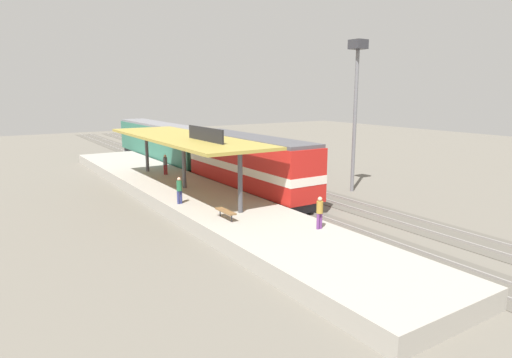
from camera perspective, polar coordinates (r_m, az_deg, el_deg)
ground_plane at (r=36.28m, az=0.44°, el=-1.29°), size 120.00×120.00×0.00m
track_near at (r=35.24m, az=-2.28°, el=-1.62°), size 3.20×110.00×0.16m
track_far at (r=37.73m, az=3.74°, el=-0.77°), size 3.20×110.00×0.16m
platform at (r=33.10m, az=-9.16°, el=-1.87°), size 6.00×44.00×0.90m
station_canopy at (r=32.33m, az=-9.32°, el=5.16°), size 5.20×18.00×4.70m
platform_bench at (r=24.67m, az=-3.94°, el=-4.20°), size 0.44×1.70×0.50m
locomotive at (r=33.50m, az=-0.99°, el=1.85°), size 2.93×14.43×4.44m
passenger_carriage_single at (r=49.57m, az=-12.10°, el=4.60°), size 2.90×20.00×4.24m
freight_car at (r=44.02m, az=-2.50°, el=3.56°), size 2.80×12.00×3.54m
light_mast at (r=35.44m, az=12.83°, el=11.82°), size 1.10×1.10×11.70m
person_waiting at (r=28.23m, az=-9.86°, el=-1.28°), size 0.34×0.34×1.71m
person_walking at (r=23.03m, az=8.22°, el=-4.11°), size 0.34×0.34×1.71m
person_boarding at (r=38.27m, az=-11.63°, el=1.97°), size 0.34×0.34×1.71m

